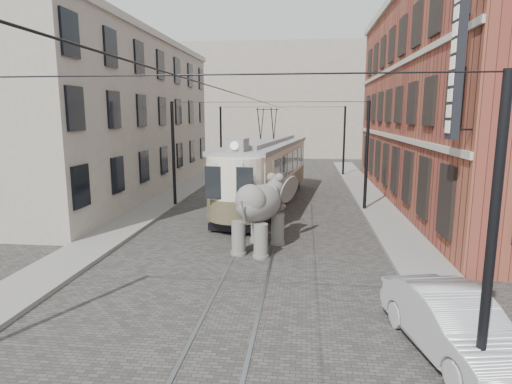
# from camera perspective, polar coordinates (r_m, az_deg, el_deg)

# --- Properties ---
(ground) EXTENTS (120.00, 120.00, 0.00)m
(ground) POSITION_cam_1_polar(r_m,az_deg,el_deg) (18.62, 0.51, -6.16)
(ground) COLOR #423F3C
(tram_rails) EXTENTS (1.54, 80.00, 0.02)m
(tram_rails) POSITION_cam_1_polar(r_m,az_deg,el_deg) (18.62, 0.51, -6.13)
(tram_rails) COLOR slate
(tram_rails) RESTS_ON ground
(sidewalk_right) EXTENTS (2.00, 60.00, 0.15)m
(sidewalk_right) POSITION_cam_1_polar(r_m,az_deg,el_deg) (18.97, 18.96, -6.19)
(sidewalk_right) COLOR slate
(sidewalk_right) RESTS_ON ground
(sidewalk_left) EXTENTS (2.00, 60.00, 0.15)m
(sidewalk_left) POSITION_cam_1_polar(r_m,az_deg,el_deg) (20.31, -18.12, -5.07)
(sidewalk_left) COLOR slate
(sidewalk_left) RESTS_ON ground
(brick_building) EXTENTS (8.00, 26.00, 12.00)m
(brick_building) POSITION_cam_1_polar(r_m,az_deg,el_deg) (28.30, 25.83, 10.72)
(brick_building) COLOR brown
(brick_building) RESTS_ON ground
(stucco_building) EXTENTS (7.00, 24.00, 10.00)m
(stucco_building) POSITION_cam_1_polar(r_m,az_deg,el_deg) (30.61, -18.58, 9.20)
(stucco_building) COLOR gray
(stucco_building) RESTS_ON ground
(distant_block) EXTENTS (28.00, 10.00, 14.00)m
(distant_block) POSITION_cam_1_polar(r_m,az_deg,el_deg) (57.83, 4.77, 11.88)
(distant_block) COLOR gray
(distant_block) RESTS_ON ground
(catenary) EXTENTS (11.00, 30.20, 6.00)m
(catenary) POSITION_cam_1_polar(r_m,az_deg,el_deg) (22.98, 1.34, 4.58)
(catenary) COLOR black
(catenary) RESTS_ON ground
(tram) EXTENTS (4.61, 14.42, 5.62)m
(tram) POSITION_cam_1_polar(r_m,az_deg,el_deg) (25.44, 1.48, 4.69)
(tram) COLOR beige
(tram) RESTS_ON ground
(elephant) EXTENTS (3.79, 5.20, 2.85)m
(elephant) POSITION_cam_1_polar(r_m,az_deg,el_deg) (16.81, 0.39, -2.93)
(elephant) COLOR slate
(elephant) RESTS_ON ground
(parked_car) EXTENTS (2.50, 4.64, 1.45)m
(parked_car) POSITION_cam_1_polar(r_m,az_deg,el_deg) (10.73, 24.72, -15.67)
(parked_car) COLOR #A3A3A8
(parked_car) RESTS_ON ground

